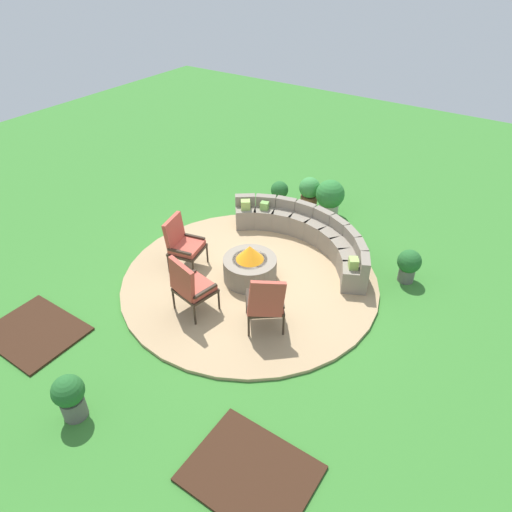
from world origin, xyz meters
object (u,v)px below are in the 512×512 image
object	(u,v)px
lounge_chair_front_left	(182,243)
potted_plant_3	(309,192)
lounge_chair_front_right	(190,285)
potted_plant_0	(70,396)
lounge_chair_back_left	(265,302)
potted_plant_2	(330,197)
potted_plant_1	(409,264)
fire_pit	(250,266)
potted_plant_4	(279,193)
curved_stone_bench	(309,234)

from	to	relation	value
lounge_chair_front_left	potted_plant_3	size ratio (longest dim) A/B	1.37
lounge_chair_front_right	potted_plant_0	distance (m)	2.44
lounge_chair_front_right	lounge_chair_back_left	world-z (taller)	lounge_chair_front_right
lounge_chair_front_left	potted_plant_2	bearing A→B (deg)	145.35
potted_plant_2	potted_plant_3	xyz separation A→B (m)	(-0.55, 0.07, -0.06)
potted_plant_1	fire_pit	bearing A→B (deg)	-145.66
lounge_chair_front_right	fire_pit	bearing A→B (deg)	87.40
potted_plant_0	lounge_chair_back_left	bearing A→B (deg)	66.11
potted_plant_3	potted_plant_4	size ratio (longest dim) A/B	1.21
fire_pit	curved_stone_bench	size ratio (longest dim) A/B	0.29
potted_plant_0	potted_plant_3	distance (m)	6.78
lounge_chair_back_left	potted_plant_4	xyz separation A→B (m)	(-1.98, 3.66, -0.26)
fire_pit	curved_stone_bench	xyz separation A→B (m)	(0.36, 1.57, -0.01)
fire_pit	lounge_chair_back_left	bearing A→B (deg)	-44.69
curved_stone_bench	lounge_chair_front_left	size ratio (longest dim) A/B	3.30
fire_pit	curved_stone_bench	bearing A→B (deg)	76.97
curved_stone_bench	potted_plant_0	distance (m)	5.33
potted_plant_1	potted_plant_2	xyz separation A→B (m)	(-2.29, 1.35, 0.11)
potted_plant_0	curved_stone_bench	bearing A→B (deg)	82.87
potted_plant_0	potted_plant_1	size ratio (longest dim) A/B	1.10
fire_pit	potted_plant_1	world-z (taller)	fire_pit
fire_pit	lounge_chair_back_left	world-z (taller)	lounge_chair_back_left
potted_plant_0	potted_plant_4	bearing A→B (deg)	96.60
potted_plant_0	lounge_chair_front_left	bearing A→B (deg)	106.08
curved_stone_bench	potted_plant_0	size ratio (longest dim) A/B	4.82
potted_plant_4	potted_plant_2	bearing A→B (deg)	12.63
fire_pit	lounge_chair_front_right	bearing A→B (deg)	-103.06
potted_plant_1	potted_plant_2	world-z (taller)	potted_plant_2
lounge_chair_front_left	potted_plant_1	bearing A→B (deg)	106.52
lounge_chair_front_left	potted_plant_3	xyz separation A→B (m)	(0.82, 3.45, -0.19)
lounge_chair_front_right	potted_plant_1	xyz separation A→B (m)	(2.70, 2.93, -0.25)
potted_plant_0	potted_plant_1	xyz separation A→B (m)	(2.70, 5.36, -0.04)
potted_plant_1	curved_stone_bench	bearing A→B (deg)	-177.91
lounge_chair_front_left	potted_plant_1	distance (m)	4.19
lounge_chair_back_left	potted_plant_3	distance (m)	4.22
curved_stone_bench	potted_plant_0	world-z (taller)	curved_stone_bench
fire_pit	potted_plant_1	distance (m)	2.91
lounge_chair_back_left	potted_plant_0	xyz separation A→B (m)	(-1.24, -2.79, -0.21)
potted_plant_3	lounge_chair_front_left	bearing A→B (deg)	-103.39
curved_stone_bench	lounge_chair_front_right	world-z (taller)	lounge_chair_front_right
curved_stone_bench	potted_plant_1	distance (m)	2.04
curved_stone_bench	potted_plant_1	world-z (taller)	curved_stone_bench
potted_plant_0	potted_plant_3	bearing A→B (deg)	91.15
lounge_chair_back_left	fire_pit	bearing A→B (deg)	97.30
lounge_chair_front_right	potted_plant_1	bearing A→B (deg)	57.77
potted_plant_1	potted_plant_3	size ratio (longest dim) A/B	0.86
lounge_chair_front_left	potted_plant_4	distance (m)	3.14
lounge_chair_front_right	potted_plant_2	distance (m)	4.30
lounge_chair_front_left	lounge_chair_back_left	world-z (taller)	lounge_chair_back_left
fire_pit	lounge_chair_front_right	world-z (taller)	lounge_chair_front_right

